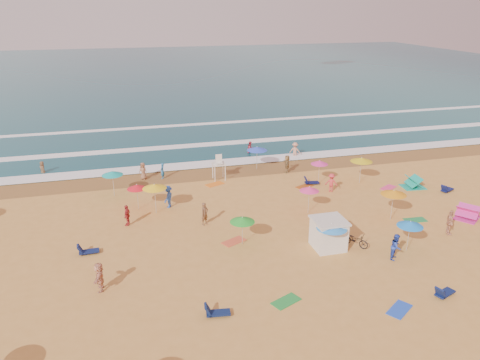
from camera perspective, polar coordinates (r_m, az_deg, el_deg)
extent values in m
plane|color=gold|center=(34.99, -1.37, -6.05)|extent=(220.00, 220.00, 0.00)
cube|color=#0C4756|center=(115.68, -11.45, 12.56)|extent=(220.00, 140.00, 0.18)
plane|color=olive|center=(46.26, -5.01, 0.76)|extent=(220.00, 220.00, 0.00)
cube|color=white|center=(48.55, -5.54, 1.84)|extent=(200.00, 2.20, 0.05)
cube|color=white|center=(55.15, -6.77, 4.12)|extent=(200.00, 1.60, 0.05)
cube|color=white|center=(64.72, -8.09, 6.56)|extent=(200.00, 1.20, 0.05)
cube|color=white|center=(32.66, 10.73, -6.55)|extent=(2.00, 2.00, 2.00)
cube|color=silver|center=(32.19, 10.85, -4.87)|extent=(2.20, 2.20, 0.12)
imported|color=black|center=(33.46, 13.86, -7.07)|extent=(1.70, 1.90, 1.00)
cone|color=yellow|center=(44.41, 14.59, 2.43)|extent=(2.02, 2.02, 0.35)
cone|color=orange|center=(37.52, 18.24, -1.44)|extent=(1.94, 1.94, 0.35)
cone|color=#1B85EA|center=(33.30, 20.04, -5.03)|extent=(1.73, 1.73, 0.35)
cone|color=#E53392|center=(43.44, 9.66, 2.14)|extent=(1.57, 1.57, 0.35)
cone|color=yellow|center=(37.32, -10.39, -0.75)|extent=(1.90, 1.90, 0.35)
cone|color=#15AFA9|center=(41.54, -15.31, 0.81)|extent=(1.80, 1.80, 0.35)
cone|color=#F53687|center=(37.27, 8.45, -1.07)|extent=(1.55, 1.55, 0.35)
cone|color=#3493EC|center=(31.71, 11.14, -5.52)|extent=(2.06, 2.06, 0.35)
cone|color=blue|center=(46.89, 2.09, 3.85)|extent=(2.05, 2.05, 0.35)
cone|color=green|center=(32.12, 0.29, -4.84)|extent=(1.72, 1.72, 0.35)
cone|color=red|center=(38.47, -12.47, -0.80)|extent=(1.58, 1.58, 0.35)
cube|color=#0E1D4A|center=(26.19, -2.66, -15.88)|extent=(1.36, 0.72, 0.34)
cube|color=#0F1B4E|center=(33.33, -17.91, -8.28)|extent=(1.32, 0.61, 0.34)
cube|color=#101D51|center=(30.07, 23.71, -12.50)|extent=(1.41, 0.98, 0.34)
cube|color=#101852|center=(45.67, 23.95, -1.09)|extent=(1.42, 1.03, 0.34)
cube|color=#0E1347|center=(43.92, 8.77, -0.30)|extent=(1.37, 0.75, 0.34)
cube|color=green|center=(27.40, 5.64, -14.50)|extent=(1.90, 1.48, 0.03)
cube|color=orange|center=(43.50, -3.11, -0.51)|extent=(1.90, 1.46, 0.03)
cube|color=#E35635|center=(33.31, -0.75, -7.49)|extent=(1.90, 1.51, 0.03)
cube|color=#AE4D15|center=(43.30, 7.90, -0.78)|extent=(1.90, 1.49, 0.03)
cube|color=blue|center=(28.07, 18.85, -14.71)|extent=(1.89, 1.67, 0.03)
cube|color=#228946|center=(38.87, 20.58, -4.58)|extent=(1.76, 0.98, 0.03)
cube|color=#F5397A|center=(44.69, 17.63, -0.91)|extent=(1.90, 1.61, 0.03)
imported|color=brown|center=(50.01, -22.93, 1.29)|extent=(0.75, 0.86, 1.49)
imported|color=#976546|center=(45.33, -11.74, 1.07)|extent=(0.97, 0.89, 1.66)
imported|color=tan|center=(28.92, -16.76, -11.23)|extent=(0.65, 1.70, 1.79)
imported|color=#2775B9|center=(45.26, -9.45, 1.10)|extent=(0.57, 0.66, 1.52)
imported|color=tan|center=(37.11, 24.22, -4.75)|extent=(0.83, 1.20, 1.90)
imported|color=brown|center=(35.47, -4.33, -4.12)|extent=(0.78, 0.73, 1.78)
imported|color=#D9363E|center=(42.32, 11.08, -0.31)|extent=(1.25, 1.07, 1.67)
imported|color=tan|center=(51.51, 6.72, 3.58)|extent=(1.37, 1.18, 1.84)
imported|color=blue|center=(38.72, -8.75, -2.02)|extent=(1.21, 1.40, 1.88)
imported|color=#D33445|center=(52.22, 1.27, 3.85)|extent=(1.01, 1.01, 1.64)
imported|color=#B62D31|center=(36.31, -13.59, -4.18)|extent=(0.74, 1.05, 1.65)
imported|color=blue|center=(32.48, 18.49, -7.71)|extent=(1.09, 1.08, 1.78)
imported|color=olive|center=(46.51, 5.75, 1.98)|extent=(0.84, 1.70, 1.75)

